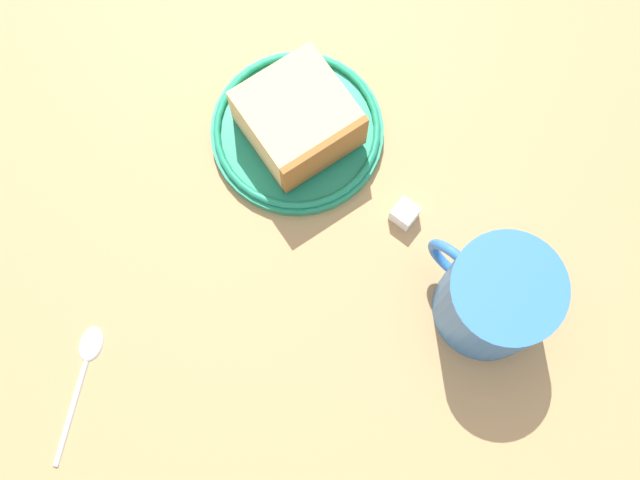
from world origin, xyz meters
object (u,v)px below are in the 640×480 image
object	(u,v)px
tea_mug	(495,297)
sugar_cube	(405,214)
small_plate	(297,131)
cake_slice	(298,119)
teaspoon	(84,365)

from	to	relation	value
tea_mug	sugar_cube	xyz separation A→B (cm)	(-10.43, -0.52, -3.85)
small_plate	cake_slice	world-z (taller)	cake_slice
sugar_cube	tea_mug	bearing A→B (deg)	2.86
cake_slice	teaspoon	size ratio (longest dim) A/B	0.94
cake_slice	teaspoon	bearing A→B (deg)	-77.31
small_plate	sugar_cube	size ratio (longest dim) A/B	7.86
tea_mug	sugar_cube	world-z (taller)	tea_mug
cake_slice	tea_mug	world-z (taller)	tea_mug
small_plate	tea_mug	bearing A→B (deg)	8.81
sugar_cube	teaspoon	bearing A→B (deg)	-100.79
teaspoon	small_plate	bearing A→B (deg)	103.24
teaspoon	sugar_cube	bearing A→B (deg)	79.21
small_plate	teaspoon	distance (cm)	27.29
sugar_cube	small_plate	bearing A→B (deg)	-166.11
cake_slice	small_plate	bearing A→B (deg)	177.65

